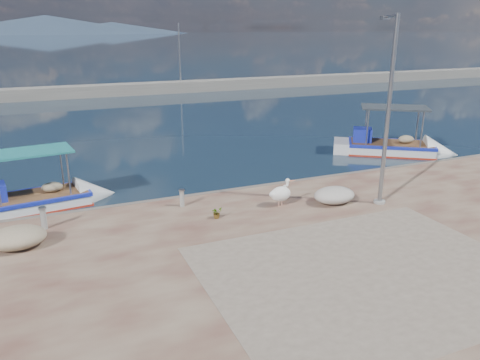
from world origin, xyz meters
name	(u,v)px	position (x,y,z in m)	size (l,w,h in m)	color
ground	(285,250)	(0.00, 0.00, 0.00)	(1400.00, 1400.00, 0.00)	#162635
quay	(416,355)	(0.00, -6.00, 0.25)	(44.00, 22.00, 0.50)	#532A24
quay_patch	(368,272)	(1.00, -3.00, 0.50)	(9.00, 7.00, 0.01)	gray
breakwater	(109,90)	(0.00, 40.00, 0.60)	(120.00, 2.20, 7.50)	gray
mountains	(41,26)	(4.39, 650.00, 9.51)	(370.00, 280.00, 22.00)	#28384C
boat_left	(34,203)	(-7.61, 7.35, 0.22)	(6.01, 2.66, 2.79)	white
boat_right	(389,149)	(11.57, 8.70, 0.25)	(6.72, 5.56, 3.20)	white
pelican	(281,193)	(1.16, 2.52, 1.00)	(1.09, 0.53, 1.07)	tan
lamp_post	(387,119)	(4.84, 1.30, 3.80)	(0.44, 0.96, 7.00)	gray
bollard_near	(182,197)	(-2.35, 3.92, 0.87)	(0.22, 0.22, 0.68)	gray
bollard_far	(43,217)	(-7.25, 3.73, 0.93)	(0.26, 0.26, 0.79)	gray
potted_plant	(217,213)	(-1.53, 2.33, 0.71)	(0.37, 0.32, 0.42)	#33722D
net_pile_d	(334,195)	(3.22, 1.99, 0.81)	(1.67, 1.25, 0.62)	#B7B2A9
net_pile_b	(17,238)	(-8.03, 2.51, 0.83)	(1.72, 1.34, 0.67)	#C0AC8F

